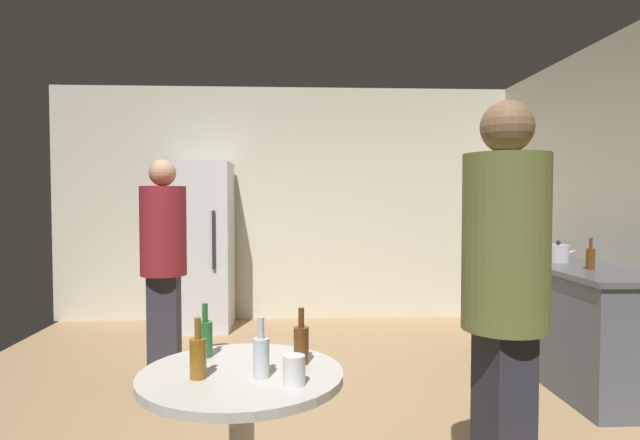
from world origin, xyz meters
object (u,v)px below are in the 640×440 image
object	(u,v)px
foreground_table	(241,398)
person_in_olive_shirt	(505,286)
wine_bottle_on_counter	(536,243)
beer_bottle_green	(205,337)
beer_bottle_amber	(198,356)
person_in_maroon_shirt	(163,254)
kettle	(558,253)
refrigerator	(199,246)
beer_bottle_clear	(261,356)
beer_bottle_brown	(301,343)
plastic_cup_white	(294,370)
beer_bottle_on_counter	(590,258)

from	to	relation	value
foreground_table	person_in_olive_shirt	world-z (taller)	person_in_olive_shirt
wine_bottle_on_counter	beer_bottle_green	distance (m)	3.39
beer_bottle_amber	person_in_maroon_shirt	bearing A→B (deg)	107.12
kettle	person_in_maroon_shirt	world-z (taller)	person_in_maroon_shirt
kettle	person_in_maroon_shirt	xyz separation A→B (m)	(-3.10, -0.14, 0.03)
beer_bottle_amber	person_in_olive_shirt	distance (m)	1.23
refrigerator	person_in_maroon_shirt	world-z (taller)	refrigerator
wine_bottle_on_counter	foreground_table	bearing A→B (deg)	-133.50
refrigerator	beer_bottle_clear	world-z (taller)	refrigerator
beer_bottle_amber	person_in_maroon_shirt	size ratio (longest dim) A/B	0.14
foreground_table	beer_bottle_brown	distance (m)	0.31
plastic_cup_white	person_in_maroon_shirt	world-z (taller)	person_in_maroon_shirt
beer_bottle_green	plastic_cup_white	size ratio (longest dim) A/B	2.09
refrigerator	beer_bottle_clear	xyz separation A→B (m)	(0.90, -3.77, -0.08)
beer_bottle_amber	beer_bottle_clear	world-z (taller)	same
beer_bottle_green	person_in_olive_shirt	xyz separation A→B (m)	(1.22, -0.19, 0.24)
beer_bottle_on_counter	plastic_cup_white	distance (m)	2.80
kettle	plastic_cup_white	bearing A→B (deg)	-133.67
plastic_cup_white	person_in_olive_shirt	xyz separation A→B (m)	(0.84, 0.17, 0.27)
beer_bottle_green	beer_bottle_clear	bearing A→B (deg)	-47.44
kettle	beer_bottle_amber	distance (m)	3.28
foreground_table	person_in_olive_shirt	distance (m)	1.13
wine_bottle_on_counter	beer_bottle_clear	bearing A→B (deg)	-131.62
person_in_olive_shirt	person_in_maroon_shirt	distance (m)	2.64
kettle	beer_bottle_brown	distance (m)	2.89
refrigerator	beer_bottle_on_counter	xyz separation A→B (m)	(3.17, -2.06, 0.08)
wine_bottle_on_counter	person_in_olive_shirt	world-z (taller)	person_in_olive_shirt
plastic_cup_white	person_in_olive_shirt	world-z (taller)	person_in_olive_shirt
beer_bottle_on_counter	foreground_table	distance (m)	2.88
foreground_table	beer_bottle_amber	world-z (taller)	beer_bottle_amber
beer_bottle_brown	beer_bottle_clear	bearing A→B (deg)	-133.08
beer_bottle_amber	person_in_olive_shirt	bearing A→B (deg)	3.74
person_in_olive_shirt	foreground_table	bearing A→B (deg)	-8.84
beer_bottle_brown	plastic_cup_white	world-z (taller)	beer_bottle_brown
refrigerator	plastic_cup_white	distance (m)	3.99
beer_bottle_on_counter	beer_bottle_brown	distance (m)	2.62
kettle	plastic_cup_white	size ratio (longest dim) A/B	2.22
wine_bottle_on_counter	kettle	bearing A→B (deg)	-91.26
kettle	beer_bottle_clear	distance (m)	3.11
beer_bottle_amber	person_in_maroon_shirt	distance (m)	2.10
wine_bottle_on_counter	beer_bottle_brown	world-z (taller)	wine_bottle_on_counter
beer_bottle_amber	beer_bottle_green	bearing A→B (deg)	93.92
wine_bottle_on_counter	foreground_table	distance (m)	3.43
wine_bottle_on_counter	beer_bottle_amber	size ratio (longest dim) A/B	1.35
refrigerator	person_in_olive_shirt	distance (m)	4.13
refrigerator	beer_bottle_brown	distance (m)	3.76
kettle	beer_bottle_clear	world-z (taller)	kettle
beer_bottle_green	beer_bottle_on_counter	bearing A→B (deg)	29.56
beer_bottle_brown	beer_bottle_green	xyz separation A→B (m)	(-0.41, 0.11, 0.00)
beer_bottle_on_counter	person_in_maroon_shirt	bearing A→B (deg)	174.58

